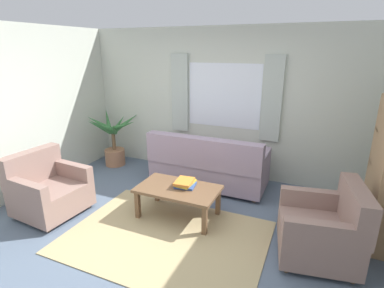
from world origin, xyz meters
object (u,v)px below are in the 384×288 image
at_px(couch, 208,166).
at_px(armchair_right, 324,229).
at_px(book_stack_on_table, 185,183).
at_px(potted_plant, 113,141).
at_px(armchair_left, 48,189).
at_px(coffee_table, 178,191).

distance_m(couch, armchair_right, 2.16).
distance_m(couch, book_stack_on_table, 0.98).
distance_m(couch, potted_plant, 2.06).
relative_size(armchair_left, armchair_right, 0.93).
bearing_deg(couch, armchair_right, 146.82).
relative_size(armchair_right, coffee_table, 0.88).
relative_size(couch, armchair_left, 2.12).
xyz_separation_m(coffee_table, potted_plant, (-2.02, 1.23, 0.11)).
distance_m(armchair_left, potted_plant, 1.89).
relative_size(armchair_left, potted_plant, 0.75).
height_order(armchair_right, coffee_table, armchair_right).
bearing_deg(potted_plant, couch, -4.69).
relative_size(couch, potted_plant, 1.60).
bearing_deg(couch, potted_plant, -4.69).
bearing_deg(armchair_right, coffee_table, -103.32).
relative_size(couch, coffee_table, 1.73).
bearing_deg(potted_plant, coffee_table, -31.29).
height_order(couch, armchair_left, couch).
height_order(armchair_left, armchair_right, same).
distance_m(book_stack_on_table, potted_plant, 2.38).
distance_m(armchair_left, armchair_right, 3.60).
relative_size(coffee_table, book_stack_on_table, 3.32).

